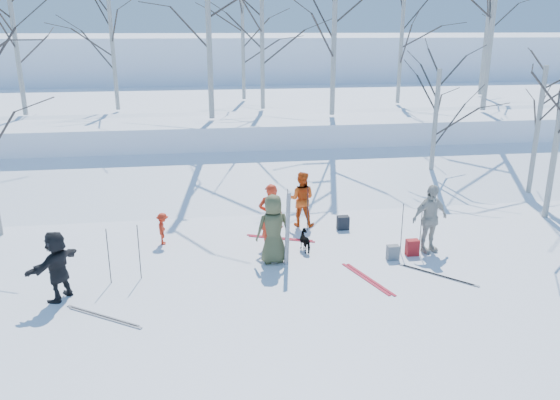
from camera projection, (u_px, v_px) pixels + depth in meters
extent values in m
plane|color=white|center=(289.00, 269.00, 13.38)|extent=(120.00, 120.00, 0.00)
cube|color=white|center=(258.00, 185.00, 19.93)|extent=(70.00, 9.49, 4.12)
cube|color=white|center=(238.00, 118.00, 29.11)|extent=(70.00, 18.00, 2.20)
cube|color=white|center=(221.00, 70.00, 48.61)|extent=(90.00, 30.00, 6.00)
imported|color=#494C2E|center=(273.00, 229.00, 13.50)|extent=(0.92, 0.66, 1.76)
imported|color=red|center=(271.00, 216.00, 14.40)|extent=(0.68, 0.47, 1.78)
imported|color=#D44810|center=(301.00, 199.00, 16.08)|extent=(0.95, 0.84, 1.65)
imported|color=red|center=(163.00, 229.00, 14.78)|extent=(0.34, 0.58, 0.88)
imported|color=beige|center=(430.00, 219.00, 14.16)|extent=(1.15, 0.73, 1.82)
imported|color=black|center=(57.00, 266.00, 11.68)|extent=(1.12, 1.49, 1.56)
imported|color=black|center=(307.00, 241.00, 14.38)|extent=(0.45, 0.70, 0.55)
cube|color=silver|center=(287.00, 230.00, 13.27)|extent=(0.11, 0.17, 1.90)
cube|color=silver|center=(288.00, 229.00, 13.33)|extent=(0.09, 0.23, 1.89)
cylinder|color=black|center=(421.00, 229.00, 14.10)|extent=(0.02, 0.02, 1.34)
cylinder|color=black|center=(308.00, 208.00, 15.71)|extent=(0.02, 0.02, 1.34)
cylinder|color=black|center=(402.00, 228.00, 14.17)|extent=(0.02, 0.02, 1.34)
cylinder|color=black|center=(139.00, 252.00, 12.67)|extent=(0.02, 0.02, 1.34)
cylinder|color=black|center=(109.00, 256.00, 12.43)|extent=(0.02, 0.02, 1.34)
cylinder|color=black|center=(288.00, 212.00, 15.44)|extent=(0.02, 0.02, 1.34)
cube|color=#A8191C|center=(412.00, 247.00, 14.13)|extent=(0.32, 0.22, 0.42)
cube|color=slate|center=(393.00, 253.00, 13.86)|extent=(0.30, 0.20, 0.38)
cube|color=black|center=(343.00, 223.00, 15.94)|extent=(0.34, 0.24, 0.40)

